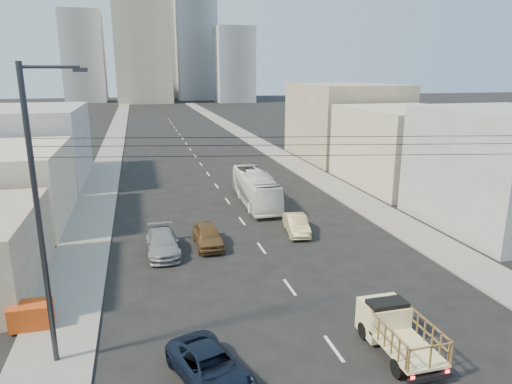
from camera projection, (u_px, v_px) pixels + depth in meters
name	position (u px, v px, depth m)	size (l,w,h in m)	color
ground	(355.00, 378.00, 17.91)	(420.00, 420.00, 0.00)	black
sidewalk_left	(115.00, 139.00, 80.55)	(3.50, 180.00, 0.12)	gray
sidewalk_right	(244.00, 135.00, 86.24)	(3.50, 180.00, 0.12)	gray
lane_dashes	(193.00, 153.00, 67.50)	(0.15, 104.00, 0.01)	silver
flatbed_pickup	(397.00, 328.00, 19.37)	(1.95, 4.41, 1.90)	beige
navy_pickup	(211.00, 367.00, 17.51)	(2.13, 4.62, 1.28)	black
city_bus	(256.00, 188.00, 41.08)	(2.43, 10.40, 2.90)	white
sedan_brown	(208.00, 235.00, 31.27)	(1.79, 4.45, 1.52)	brown
sedan_tan	(296.00, 224.00, 33.75)	(1.44, 4.14, 1.36)	tan
sedan_grey	(163.00, 243.00, 29.98)	(2.03, 5.00, 1.45)	gray
streetlamp_left	(41.00, 214.00, 17.24)	(2.36, 0.25, 12.00)	#2D2D33
overhead_wires	(350.00, 146.00, 17.02)	(23.01, 5.02, 0.72)	black
crate_stack	(31.00, 315.00, 21.19)	(1.80, 1.20, 1.14)	#B93E11
bldg_right_near	(504.00, 169.00, 34.46)	(10.00, 12.00, 9.00)	gray
bldg_right_mid	(406.00, 147.00, 47.81)	(11.00, 14.00, 8.00)	#BDB098
bldg_right_far	(345.00, 121.00, 62.65)	(12.00, 16.00, 10.00)	gray
bldg_left_far	(24.00, 145.00, 48.65)	(12.00, 16.00, 8.00)	gray
high_rise_tower	(141.00, 20.00, 168.32)	(20.00, 20.00, 60.00)	tan
midrise_ne	(196.00, 51.00, 190.25)	(16.00, 16.00, 40.00)	gray
midrise_nw	(84.00, 57.00, 175.68)	(15.00, 15.00, 34.00)	gray
midrise_back	(164.00, 47.00, 200.87)	(18.00, 18.00, 44.00)	gray
midrise_east	(234.00, 65.00, 175.99)	(14.00, 14.00, 28.00)	gray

